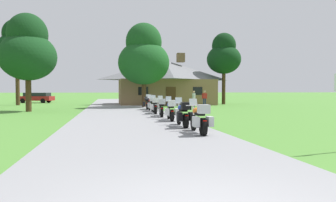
# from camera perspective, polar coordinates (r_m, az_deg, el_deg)

# --- Properties ---
(ground_plane) EXTENTS (500.00, 500.00, 0.00)m
(ground_plane) POSITION_cam_1_polar(r_m,az_deg,el_deg) (23.79, -8.10, -2.15)
(ground_plane) COLOR #4C8433
(asphalt_driveway) EXTENTS (6.40, 80.00, 0.06)m
(asphalt_driveway) POSITION_cam_1_polar(r_m,az_deg,el_deg) (21.80, -7.85, -2.44)
(asphalt_driveway) COLOR gray
(asphalt_driveway) RESTS_ON ground
(motorcycle_orange_nearest_to_camera) EXTENTS (0.73, 2.08, 1.30)m
(motorcycle_orange_nearest_to_camera) POSITION_cam_1_polar(r_m,az_deg,el_deg) (11.68, 5.89, -3.36)
(motorcycle_orange_nearest_to_camera) COLOR black
(motorcycle_orange_nearest_to_camera) RESTS_ON asphalt_driveway
(motorcycle_blue_second_in_row) EXTENTS (0.73, 2.08, 1.30)m
(motorcycle_blue_second_in_row) POSITION_cam_1_polar(r_m,az_deg,el_deg) (13.85, 2.84, -2.52)
(motorcycle_blue_second_in_row) COLOR black
(motorcycle_blue_second_in_row) RESTS_ON asphalt_driveway
(motorcycle_blue_third_in_row) EXTENTS (0.79, 2.08, 1.30)m
(motorcycle_blue_third_in_row) POSITION_cam_1_polar(r_m,az_deg,el_deg) (16.70, 0.52, -1.76)
(motorcycle_blue_third_in_row) COLOR black
(motorcycle_blue_third_in_row) RESTS_ON asphalt_driveway
(motorcycle_yellow_fourth_in_row) EXTENTS (0.69, 2.08, 1.30)m
(motorcycle_yellow_fourth_in_row) POSITION_cam_1_polar(r_m,az_deg,el_deg) (19.35, -1.26, -1.22)
(motorcycle_yellow_fourth_in_row) COLOR black
(motorcycle_yellow_fourth_in_row) RESTS_ON asphalt_driveway
(motorcycle_black_fifth_in_row) EXTENTS (0.76, 2.08, 1.30)m
(motorcycle_black_fifth_in_row) POSITION_cam_1_polar(r_m,az_deg,el_deg) (21.82, -2.45, -0.90)
(motorcycle_black_fifth_in_row) COLOR black
(motorcycle_black_fifth_in_row) RESTS_ON asphalt_driveway
(motorcycle_red_sixth_in_row) EXTENTS (0.75, 2.08, 1.30)m
(motorcycle_red_sixth_in_row) POSITION_cam_1_polar(r_m,az_deg,el_deg) (24.36, -3.05, -0.60)
(motorcycle_red_sixth_in_row) COLOR black
(motorcycle_red_sixth_in_row) RESTS_ON asphalt_driveway
(motorcycle_green_farthest_in_row) EXTENTS (0.93, 2.07, 1.30)m
(motorcycle_green_farthest_in_row) POSITION_cam_1_polar(r_m,az_deg,el_deg) (26.73, -3.83, -0.38)
(motorcycle_green_farthest_in_row) COLOR black
(motorcycle_green_farthest_in_row) RESTS_ON asphalt_driveway
(stone_lodge) EXTENTS (11.71, 7.84, 6.31)m
(stone_lodge) POSITION_cam_1_polar(r_m,az_deg,el_deg) (38.00, -0.57, 3.60)
(stone_lodge) COLOR brown
(stone_lodge) RESTS_ON ground
(bystander_red_shirt_near_lodge) EXTENTS (0.55, 0.25, 1.69)m
(bystander_red_shirt_near_lodge) POSITION_cam_1_polar(r_m,az_deg,el_deg) (32.69, 6.75, 0.63)
(bystander_red_shirt_near_lodge) COLOR navy
(bystander_red_shirt_near_lodge) RESTS_ON ground
(bystander_white_shirt_beside_signpost) EXTENTS (0.27, 0.55, 1.67)m
(bystander_white_shirt_beside_signpost) POSITION_cam_1_polar(r_m,az_deg,el_deg) (32.42, 4.77, 0.59)
(bystander_white_shirt_beside_signpost) COLOR black
(bystander_white_shirt_beside_signpost) RESTS_ON ground
(tree_by_lodge_front) EXTENTS (5.14, 5.14, 8.46)m
(tree_by_lodge_front) POSITION_cam_1_polar(r_m,az_deg,el_deg) (31.38, -4.49, 8.14)
(tree_by_lodge_front) COLOR #422D19
(tree_by_lodge_front) RESTS_ON ground
(tree_right_of_lodge) EXTENTS (4.19, 4.19, 8.80)m
(tree_right_of_lodge) POSITION_cam_1_polar(r_m,az_deg,el_deg) (39.11, 10.27, 8.26)
(tree_right_of_lodge) COLOR #422D19
(tree_right_of_lodge) RESTS_ON ground
(tree_left_near) EXTENTS (4.45, 4.45, 7.84)m
(tree_left_near) POSITION_cam_1_polar(r_m,az_deg,el_deg) (27.33, -24.46, 8.53)
(tree_left_near) COLOR #422D19
(tree_left_near) RESTS_ON ground
(tree_left_far) EXTENTS (4.48, 4.48, 9.86)m
(tree_left_far) POSITION_cam_1_polar(r_m,az_deg,el_deg) (39.94, -26.11, 9.21)
(tree_left_far) COLOR #422D19
(tree_left_far) RESTS_ON ground
(parked_red_suv_far_left) EXTENTS (4.92, 2.97, 1.40)m
(parked_red_suv_far_left) POSITION_cam_1_polar(r_m,az_deg,el_deg) (46.29, -23.13, 0.65)
(parked_red_suv_far_left) COLOR maroon
(parked_red_suv_far_left) RESTS_ON ground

